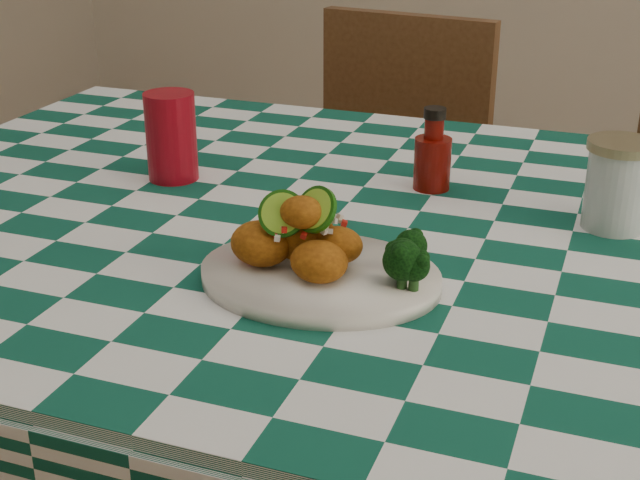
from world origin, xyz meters
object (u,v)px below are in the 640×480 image
at_px(fried_chicken_pile, 305,232).
at_px(wooden_chair_left, 369,229).
at_px(red_tumbler, 171,137).
at_px(ketchup_bottle, 433,149).
at_px(dining_table, 397,470).
at_px(mason_jar, 618,185).
at_px(plate, 320,277).

distance_m(fried_chicken_pile, wooden_chair_left, 1.03).
height_order(red_tumbler, ketchup_bottle, red_tumbler).
xyz_separation_m(dining_table, red_tumbler, (-0.38, 0.07, 0.46)).
height_order(dining_table, ketchup_bottle, ketchup_bottle).
distance_m(dining_table, fried_chicken_pile, 0.50).
relative_size(ketchup_bottle, mason_jar, 1.02).
xyz_separation_m(dining_table, mason_jar, (0.25, 0.10, 0.45)).
height_order(ketchup_bottle, mason_jar, ketchup_bottle).
distance_m(plate, fried_chicken_pile, 0.06).
relative_size(dining_table, wooden_chair_left, 1.83).
bearing_deg(ketchup_bottle, mason_jar, -13.56).
relative_size(red_tumbler, wooden_chair_left, 0.15).
xyz_separation_m(ketchup_bottle, mason_jar, (0.26, -0.06, -0.00)).
relative_size(dining_table, ketchup_bottle, 13.69).
xyz_separation_m(red_tumbler, mason_jar, (0.64, 0.03, -0.01)).
bearing_deg(mason_jar, red_tumbler, -177.32).
bearing_deg(fried_chicken_pile, mason_jar, 42.08).
relative_size(fried_chicken_pile, red_tumbler, 1.03).
bearing_deg(mason_jar, ketchup_bottle, 166.44).
distance_m(plate, mason_jar, 0.42).
bearing_deg(ketchup_bottle, wooden_chair_left, 114.84).
xyz_separation_m(dining_table, ketchup_bottle, (-0.01, 0.16, 0.45)).
relative_size(ketchup_bottle, wooden_chair_left, 0.13).
distance_m(red_tumbler, mason_jar, 0.64).
xyz_separation_m(mason_jar, wooden_chair_left, (-0.53, 0.64, -0.39)).
relative_size(dining_table, plate, 5.97).
height_order(dining_table, wooden_chair_left, wooden_chair_left).
bearing_deg(wooden_chair_left, plate, -68.77).
distance_m(mason_jar, wooden_chair_left, 0.92).
xyz_separation_m(fried_chicken_pile, red_tumbler, (-0.31, 0.26, 0.00)).
bearing_deg(mason_jar, dining_table, -159.06).
relative_size(plate, mason_jar, 2.34).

